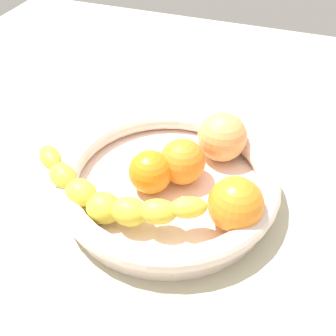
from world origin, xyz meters
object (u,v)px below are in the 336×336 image
(banana_draped_left, at_px, (107,197))
(orange_mid_right, at_px, (182,161))
(orange_mid_left, at_px, (150,172))
(peach_blush, at_px, (222,137))
(orange_front, at_px, (236,204))
(fruit_bowl, at_px, (168,182))

(banana_draped_left, bearing_deg, orange_mid_right, 55.02)
(orange_mid_left, height_order, peach_blush, peach_blush)
(orange_mid_left, xyz_separation_m, peach_blush, (0.07, 0.09, 0.01))
(orange_mid_right, bearing_deg, orange_front, -33.33)
(fruit_bowl, height_order, peach_blush, peach_blush)
(orange_mid_right, bearing_deg, peach_blush, 60.34)
(orange_front, distance_m, peach_blush, 0.13)
(orange_mid_right, distance_m, peach_blush, 0.07)
(peach_blush, bearing_deg, orange_mid_left, -126.06)
(orange_mid_left, height_order, orange_mid_right, orange_mid_right)
(orange_front, relative_size, peach_blush, 0.96)
(fruit_bowl, bearing_deg, peach_blush, 58.90)
(orange_front, bearing_deg, banana_draped_left, -166.02)
(fruit_bowl, relative_size, banana_draped_left, 1.20)
(banana_draped_left, relative_size, peach_blush, 3.53)
(orange_front, height_order, peach_blush, peach_blush)
(orange_mid_left, bearing_deg, fruit_bowl, 32.90)
(banana_draped_left, distance_m, orange_mid_right, 0.11)
(peach_blush, bearing_deg, banana_draped_left, -122.87)
(fruit_bowl, height_order, banana_draped_left, banana_draped_left)
(fruit_bowl, distance_m, orange_mid_left, 0.03)
(fruit_bowl, xyz_separation_m, orange_front, (0.10, -0.04, 0.03))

